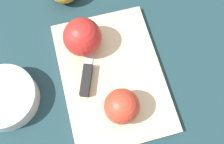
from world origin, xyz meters
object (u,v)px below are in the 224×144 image
apple_half_right (82,37)px  bowl (5,97)px  apple_half_left (122,107)px  knife (87,76)px

apple_half_right → bowl: size_ratio=0.61×
apple_half_left → apple_half_right: (0.16, 0.08, 0.01)m
bowl → apple_half_right: bearing=-56.4°
apple_half_right → bowl: bearing=7.9°
apple_half_left → apple_half_right: 0.18m
apple_half_left → bowl: (0.04, 0.25, -0.03)m
apple_half_left → bowl: 0.26m
knife → bowl: size_ratio=1.18×
apple_half_right → bowl: 0.22m
apple_half_left → bowl: size_ratio=0.53×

